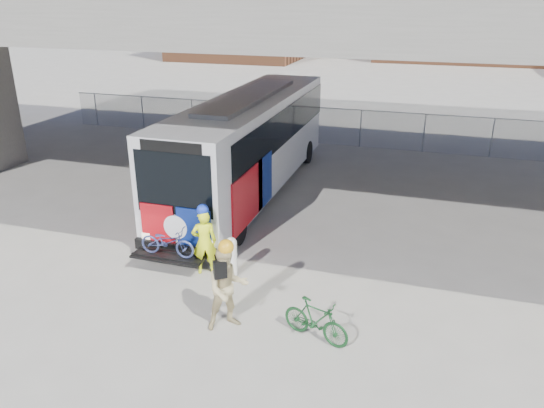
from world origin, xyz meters
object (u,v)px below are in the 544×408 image
at_px(bollard, 232,256).
at_px(bus, 250,137).
at_px(cyclist_hivis, 204,240).
at_px(cyclist_tan, 227,287).
at_px(bike_parked, 316,320).

bearing_deg(bollard, bus, 105.30).
xyz_separation_m(cyclist_hivis, cyclist_tan, (1.54, -2.16, 0.07)).
xyz_separation_m(bus, cyclist_tan, (2.50, -8.49, -1.08)).
distance_m(bollard, cyclist_hivis, 0.84).
height_order(bollard, bike_parked, bollard).
bearing_deg(bike_parked, bollard, 71.98).
relative_size(bollard, cyclist_hivis, 0.57).
height_order(bus, cyclist_tan, bus).
relative_size(bus, cyclist_hivis, 6.48).
relative_size(cyclist_hivis, bike_parked, 1.24).
distance_m(cyclist_hivis, cyclist_tan, 2.65).
distance_m(bus, cyclist_hivis, 6.51).
bearing_deg(bollard, cyclist_hivis, -180.00).
bearing_deg(bollard, cyclist_tan, -70.44).
distance_m(bollard, cyclist_tan, 2.33).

